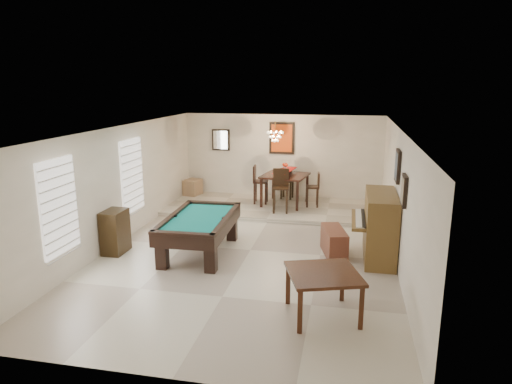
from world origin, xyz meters
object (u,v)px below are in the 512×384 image
(upright_piano, at_px, (372,226))
(dining_chair_north, at_px, (287,183))
(pool_table, at_px, (200,235))
(corner_bench, at_px, (193,187))
(piano_bench, at_px, (334,242))
(dining_chair_west, at_px, (261,185))
(apothecary_chest, at_px, (115,232))
(dining_chair_east, at_px, (312,190))
(dining_chair_south, at_px, (281,191))
(square_table, at_px, (323,294))
(chandelier, at_px, (275,133))
(flower_vase, at_px, (285,167))
(dining_table, at_px, (285,188))

(upright_piano, height_order, dining_chair_north, upright_piano)
(pool_table, relative_size, corner_bench, 4.39)
(piano_bench, distance_m, dining_chair_west, 4.07)
(apothecary_chest, xyz_separation_m, corner_bench, (0.06, 4.74, -0.10))
(apothecary_chest, height_order, dining_chair_east, dining_chair_east)
(dining_chair_south, relative_size, corner_bench, 2.18)
(corner_bench, bearing_deg, dining_chair_north, 2.48)
(corner_bench, bearing_deg, piano_bench, -41.33)
(dining_chair_east, relative_size, corner_bench, 1.81)
(upright_piano, bearing_deg, dining_chair_north, 119.47)
(apothecary_chest, bearing_deg, dining_chair_east, 47.26)
(dining_chair_north, bearing_deg, upright_piano, 124.99)
(square_table, xyz_separation_m, dining_chair_west, (-2.15, 6.03, 0.30))
(corner_bench, height_order, chandelier, chandelier)
(pool_table, distance_m, piano_bench, 2.82)
(upright_piano, relative_size, apothecary_chest, 1.77)
(dining_chair_south, distance_m, corner_bench, 3.28)
(square_table, distance_m, flower_vase, 6.24)
(dining_table, bearing_deg, chandelier, -134.08)
(dining_chair_north, bearing_deg, apothecary_chest, 63.88)
(pool_table, relative_size, upright_piano, 1.43)
(pool_table, height_order, chandelier, chandelier)
(pool_table, xyz_separation_m, dining_chair_east, (2.05, 3.80, 0.21))
(dining_chair_north, distance_m, chandelier, 1.88)
(apothecary_chest, xyz_separation_m, chandelier, (2.77, 3.90, 1.74))
(chandelier, bearing_deg, square_table, -73.56)
(square_table, relative_size, corner_bench, 1.97)
(dining_chair_south, distance_m, dining_chair_west, 1.08)
(square_table, distance_m, piano_bench, 2.65)
(square_table, xyz_separation_m, corner_bench, (-4.41, 6.59, -0.00))
(dining_chair_west, bearing_deg, dining_chair_north, -49.02)
(corner_bench, bearing_deg, flower_vase, -11.03)
(flower_vase, height_order, corner_bench, flower_vase)
(dining_table, xyz_separation_m, dining_chair_north, (-0.03, 0.70, -0.02))
(apothecary_chest, distance_m, chandelier, 5.09)
(dining_chair_north, relative_size, corner_bench, 1.79)
(flower_vase, distance_m, corner_bench, 3.14)
(apothecary_chest, relative_size, dining_chair_west, 0.85)
(apothecary_chest, distance_m, dining_chair_north, 5.71)
(pool_table, distance_m, dining_table, 4.04)
(apothecary_chest, relative_size, flower_vase, 4.22)
(upright_piano, distance_m, chandelier, 4.28)
(dining_chair_north, bearing_deg, dining_chair_west, 51.02)
(pool_table, height_order, corner_bench, pool_table)
(square_table, distance_m, dining_chair_north, 6.88)
(pool_table, bearing_deg, apothecary_chest, -171.40)
(upright_piano, distance_m, dining_chair_west, 4.51)
(dining_table, height_order, dining_chair_east, dining_table)
(dining_table, relative_size, dining_chair_south, 1.03)
(square_table, xyz_separation_m, upright_piano, (0.83, 2.64, 0.32))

